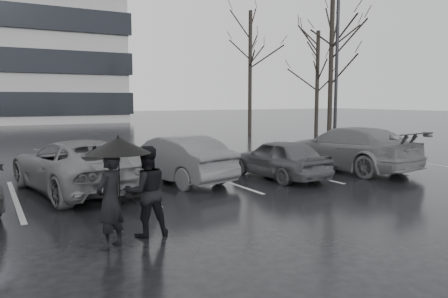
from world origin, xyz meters
name	(u,v)px	position (x,y,z in m)	size (l,w,h in m)	color
ground	(244,197)	(0.00, 0.00, 0.00)	(160.00, 160.00, 0.00)	black
car_main	(279,158)	(2.31, 1.71, 0.61)	(1.44, 3.57, 1.22)	black
car_west_a	(175,159)	(-0.68, 2.75, 0.68)	(1.43, 4.11, 1.35)	#2F2E31
car_west_b	(76,165)	(-3.50, 2.77, 0.68)	(2.27, 4.92, 1.37)	#474749
car_east	(347,148)	(5.26, 1.84, 0.74)	(2.08, 5.12, 1.49)	#474749
pedestrian_left	(110,200)	(-3.87, -2.14, 0.79)	(0.58, 0.38, 1.58)	black
pedestrian_right	(146,191)	(-3.14, -1.81, 0.80)	(0.78, 0.61, 1.61)	black
umbrella	(118,145)	(-3.66, -1.94, 1.66)	(1.07, 1.07, 1.82)	black
lamp_post	(337,61)	(10.24, 7.69, 4.36)	(0.52, 0.52, 9.52)	gray
stall_stripes	(175,183)	(-0.80, 2.50, 0.00)	(19.72, 5.00, 0.00)	#A0A0A3
tree_east	(331,71)	(12.00, 10.00, 4.00)	(0.26, 0.26, 8.00)	black
tree_ne	(317,83)	(14.50, 14.00, 3.50)	(0.26, 0.26, 7.00)	black
tree_north	(250,73)	(11.00, 17.00, 4.25)	(0.26, 0.26, 8.50)	black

